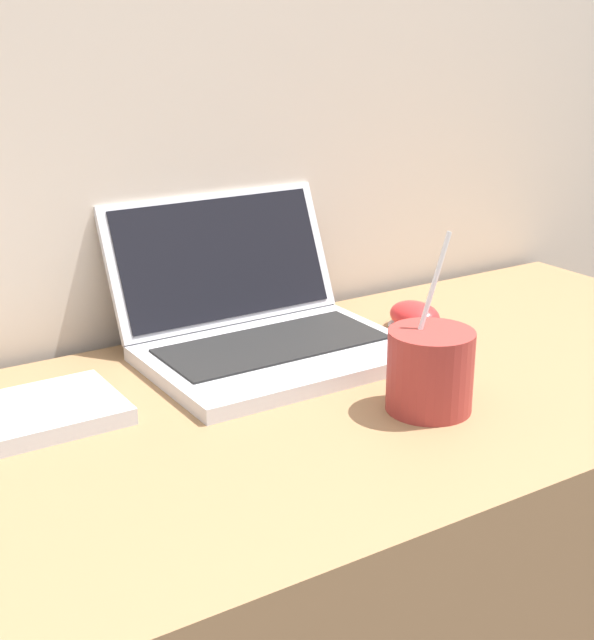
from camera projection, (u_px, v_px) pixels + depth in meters
name	position (u px, v px, depth m)	size (l,w,h in m)	color
laptop	(260.00, 323.00, 1.23)	(0.35, 0.33, 0.20)	silver
drink_cup	(430.00, 369.00, 1.04)	(0.10, 0.10, 0.21)	#9E332D
computer_mouse	(415.00, 317.00, 1.33)	(0.07, 0.09, 0.04)	#B2B2B7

